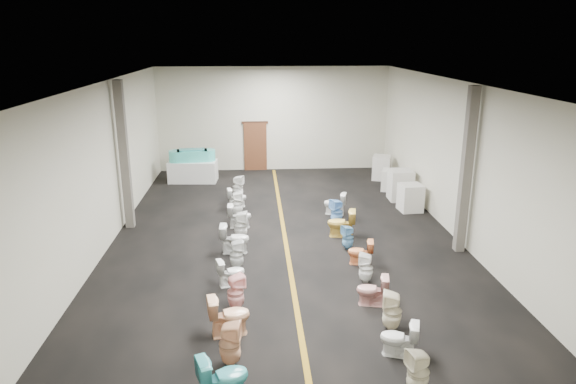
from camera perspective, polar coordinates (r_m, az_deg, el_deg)
name	(u,v)px	position (r m, az deg, el deg)	size (l,w,h in m)	color
floor	(284,234)	(15.42, -0.40, -4.73)	(16.00, 16.00, 0.00)	black
ceiling	(284,82)	(14.40, -0.44, 12.17)	(16.00, 16.00, 0.00)	black
wall_back	(273,119)	(22.60, -1.65, 8.09)	(10.00, 10.00, 0.00)	beige
wall_front	(319,295)	(7.23, 3.47, -11.32)	(10.00, 10.00, 0.00)	beige
wall_left	(107,164)	(15.30, -19.49, 2.94)	(16.00, 16.00, 0.00)	beige
wall_right	(454,159)	(15.85, 17.97, 3.54)	(16.00, 16.00, 0.00)	beige
aisle_stripe	(284,234)	(15.42, -0.40, -4.72)	(0.12, 15.60, 0.01)	#896314
back_door	(255,147)	(22.74, -3.64, 5.05)	(1.00, 0.10, 2.10)	#562D19
door_frame	(255,122)	(22.55, -3.69, 7.72)	(1.15, 0.08, 0.10)	#331C11
column_left	(124,156)	(16.18, -17.73, 3.82)	(0.25, 0.25, 4.50)	#59544C
column_right	(466,172)	(14.41, 19.19, 2.16)	(0.25, 0.25, 4.50)	#59544C
display_table	(193,171)	(21.33, -10.50, 2.29)	(1.92, 0.96, 0.85)	silver
bathtub	(192,156)	(21.18, -10.59, 3.98)	(1.85, 0.80, 0.55)	#42C0B4
appliance_crate_a	(410,198)	(17.86, 13.44, -0.61)	(0.72, 0.72, 0.92)	silver
appliance_crate_b	(400,185)	(18.98, 12.38, 0.77)	(0.80, 0.80, 1.10)	silver
appliance_crate_c	(391,180)	(20.14, 11.42, 1.31)	(0.71, 0.71, 0.80)	silver
appliance_crate_d	(382,168)	(21.59, 10.37, 2.68)	(0.70, 0.70, 1.00)	silver
toilet_left_0	(223,378)	(8.82, -7.19, -19.79)	(0.47, 0.82, 0.84)	teal
toilet_left_1	(230,344)	(9.57, -6.47, -16.43)	(0.39, 0.39, 0.86)	#E7AD85
toilet_left_2	(229,315)	(10.44, -6.57, -13.46)	(0.47, 0.82, 0.83)	#F3B588
toilet_left_3	(236,292)	(11.30, -5.84, -10.99)	(0.36, 0.37, 0.81)	#FBB3AF
toilet_left_4	(231,272)	(12.35, -6.36, -8.86)	(0.37, 0.65, 0.67)	white
toilet_left_5	(237,254)	(13.15, -5.74, -6.92)	(0.35, 0.36, 0.78)	silver
toilet_left_6	(235,239)	(14.10, -5.94, -5.18)	(0.45, 0.79, 0.81)	silver
toilet_left_7	(241,226)	(14.98, -5.29, -3.73)	(0.38, 0.39, 0.85)	white
toilet_left_8	(240,216)	(15.95, -5.41, -2.67)	(0.41, 0.72, 0.74)	silver
toilet_left_9	(237,204)	(16.97, -5.70, -1.30)	(0.37, 0.38, 0.83)	white
toilet_left_10	(237,198)	(17.90, -5.70, -0.61)	(0.37, 0.65, 0.67)	white
toilet_left_11	(238,187)	(18.83, -5.59, 0.56)	(0.38, 0.39, 0.85)	white
toilet_right_0	(418,372)	(9.15, 14.26, -18.81)	(0.36, 0.37, 0.81)	beige
toilet_right_1	(399,339)	(10.01, 12.23, -15.64)	(0.39, 0.69, 0.70)	white
toilet_right_2	(392,311)	(10.71, 11.49, -12.85)	(0.38, 0.39, 0.84)	#F1E5C5
toilet_right_3	(372,290)	(11.58, 9.35, -10.73)	(0.39, 0.69, 0.70)	#D5948E
toilet_right_4	(366,268)	(12.54, 8.65, -8.33)	(0.33, 0.34, 0.74)	white
toilet_right_5	(360,252)	(13.50, 8.05, -6.63)	(0.37, 0.65, 0.66)	#F1884C
toilet_right_6	(348,237)	(14.35, 6.67, -5.03)	(0.32, 0.32, 0.70)	#72AED7
toilet_right_7	(341,223)	(15.21, 5.94, -3.48)	(0.46, 0.81, 0.83)	gold
toilet_right_8	(337,212)	(16.16, 5.43, -2.22)	(0.38, 0.38, 0.84)	#7AB7F4
toilet_right_9	(335,204)	(17.10, 5.23, -1.29)	(0.42, 0.73, 0.75)	white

